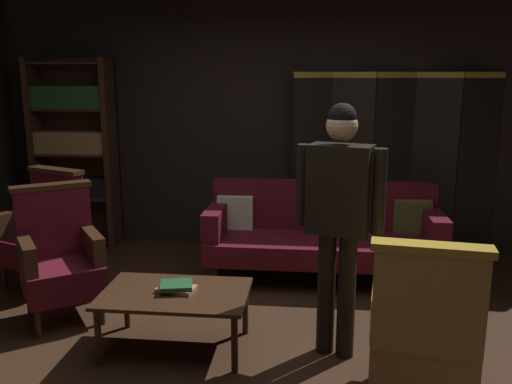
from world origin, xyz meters
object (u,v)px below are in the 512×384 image
at_px(armchair_wing_left, 60,257).
at_px(book_tan_leather, 176,289).
at_px(velvet_couch, 322,230).
at_px(coffee_table, 175,298).
at_px(armchair_gilt_accent, 423,330).
at_px(book_green_cloth, 176,285).
at_px(bookshelf, 74,148).
at_px(armchair_wing_right, 46,231).
at_px(standing_figure, 339,208).
at_px(folding_screen, 393,161).

height_order(armchair_wing_left, book_tan_leather, armchair_wing_left).
bearing_deg(velvet_couch, book_tan_leather, -124.60).
height_order(coffee_table, armchair_wing_left, armchair_wing_left).
relative_size(armchair_gilt_accent, book_tan_leather, 4.10).
height_order(velvet_couch, book_green_cloth, velvet_couch).
bearing_deg(book_tan_leather, bookshelf, 127.46).
height_order(velvet_couch, armchair_gilt_accent, armchair_gilt_accent).
xyz_separation_m(bookshelf, armchair_wing_right, (0.21, -1.15, -0.60)).
bearing_deg(coffee_table, bookshelf, 127.15).
bearing_deg(velvet_couch, coffee_table, -124.50).
distance_m(bookshelf, standing_figure, 3.52).
bearing_deg(book_green_cloth, bookshelf, 127.46).
distance_m(folding_screen, armchair_wing_right, 3.50).
distance_m(velvet_couch, standing_figure, 1.54).
relative_size(velvet_couch, book_green_cloth, 9.83).
height_order(velvet_couch, armchair_wing_right, armchair_wing_right).
bearing_deg(bookshelf, standing_figure, -37.97).
distance_m(book_tan_leather, book_green_cloth, 0.03).
bearing_deg(standing_figure, book_green_cloth, -178.07).
bearing_deg(armchair_wing_right, armchair_gilt_accent, -28.02).
distance_m(folding_screen, velvet_couch, 1.25).
relative_size(bookshelf, book_green_cloth, 9.50).
relative_size(folding_screen, bookshelf, 1.05).
relative_size(armchair_gilt_accent, armchair_wing_right, 1.00).
xyz_separation_m(folding_screen, velvet_couch, (-0.73, -0.85, -0.53)).
bearing_deg(coffee_table, folding_screen, 53.16).
distance_m(folding_screen, armchair_gilt_accent, 2.92).
bearing_deg(bookshelf, armchair_wing_right, -79.69).
distance_m(velvet_couch, coffee_table, 1.80).
bearing_deg(armchair_wing_left, bookshelf, 110.10).
xyz_separation_m(folding_screen, armchair_wing_right, (-3.22, -1.27, -0.50)).
bearing_deg(armchair_gilt_accent, bookshelf, 139.49).
bearing_deg(coffee_table, velvet_couch, 55.50).
height_order(bookshelf, velvet_couch, bookshelf).
relative_size(folding_screen, armchair_wing_right, 2.06).
height_order(book_tan_leather, book_green_cloth, book_green_cloth).
height_order(bookshelf, book_green_cloth, bookshelf).
bearing_deg(folding_screen, book_tan_leather, -126.92).
height_order(folding_screen, book_tan_leather, folding_screen).
bearing_deg(book_green_cloth, velvet_couch, 55.40).
relative_size(book_tan_leather, book_green_cloth, 1.17).
xyz_separation_m(coffee_table, book_green_cloth, (0.01, 0.02, 0.09)).
height_order(folding_screen, bookshelf, bookshelf).
relative_size(folding_screen, armchair_wing_left, 2.06).
distance_m(velvet_couch, armchair_wing_right, 2.52).
bearing_deg(velvet_couch, standing_figure, -86.93).
bearing_deg(bookshelf, book_green_cloth, -52.54).
relative_size(coffee_table, armchair_wing_right, 0.96).
bearing_deg(book_tan_leather, folding_screen, 53.08).
distance_m(armchair_wing_left, standing_figure, 2.21).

